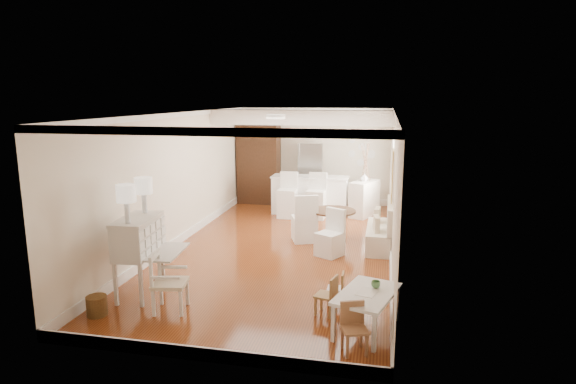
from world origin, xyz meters
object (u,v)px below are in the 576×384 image
(kids_chair_b, at_px, (335,288))
(bar_stool_right, at_px, (316,196))
(secretary_bureau, at_px, (139,256))
(slip_chair_far, at_px, (304,217))
(kids_chair_c, at_px, (355,329))
(bar_stool_left, at_px, (287,195))
(dining_table, at_px, (333,225))
(sideboard, at_px, (364,198))
(breakfast_counter, at_px, (310,195))
(fridge, at_px, (322,175))
(gustavian_armchair, at_px, (170,282))
(kids_table, at_px, (367,311))
(kids_chair_a, at_px, (326,295))
(pantry_cabinet, at_px, (259,164))
(slip_chair_near, at_px, (330,233))
(wicker_basket, at_px, (97,306))

(kids_chair_b, bearing_deg, bar_stool_right, -168.63)
(secretary_bureau, bearing_deg, slip_chair_far, 53.40)
(kids_chair_c, distance_m, bar_stool_left, 6.88)
(secretary_bureau, xyz_separation_m, dining_table, (2.69, 3.61, -0.30))
(sideboard, bearing_deg, dining_table, -79.42)
(kids_chair_b, bearing_deg, breakfast_counter, -167.23)
(fridge, bearing_deg, gustavian_armchair, -99.73)
(kids_table, bearing_deg, kids_chair_c, -101.13)
(kids_chair_a, height_order, kids_chair_c, kids_chair_c)
(gustavian_armchair, bearing_deg, slip_chair_far, -29.39)
(gustavian_armchair, xyz_separation_m, kids_chair_b, (2.37, 0.72, -0.19))
(kids_chair_a, bearing_deg, pantry_cabinet, -143.02)
(slip_chair_near, height_order, breakfast_counter, breakfast_counter)
(kids_chair_b, height_order, pantry_cabinet, pantry_cabinet)
(breakfast_counter, xyz_separation_m, bar_stool_left, (-0.51, -0.51, 0.08))
(secretary_bureau, relative_size, breakfast_counter, 0.62)
(gustavian_armchair, distance_m, pantry_cabinet, 7.50)
(slip_chair_far, distance_m, bar_stool_left, 2.13)
(wicker_basket, distance_m, kids_chair_c, 3.75)
(kids_chair_a, relative_size, fridge, 0.33)
(slip_chair_near, xyz_separation_m, sideboard, (0.52, 3.45, -0.00))
(kids_chair_a, distance_m, kids_chair_b, 0.39)
(breakfast_counter, bearing_deg, slip_chair_far, -83.62)
(sideboard, bearing_deg, slip_chair_near, -74.39)
(sideboard, bearing_deg, gustavian_armchair, -87.34)
(dining_table, height_order, bar_stool_right, bar_stool_right)
(kids_chair_b, distance_m, breakfast_counter, 5.80)
(slip_chair_near, bearing_deg, fridge, 129.47)
(kids_chair_a, xyz_separation_m, fridge, (-1.00, 7.07, 0.60))
(gustavian_armchair, relative_size, bar_stool_left, 0.75)
(kids_chair_c, relative_size, sideboard, 0.65)
(slip_chair_near, height_order, slip_chair_far, slip_chair_far)
(secretary_bureau, xyz_separation_m, sideboard, (3.25, 5.97, -0.17))
(wicker_basket, xyz_separation_m, kids_chair_b, (3.35, 1.08, 0.11))
(kids_table, height_order, bar_stool_left, bar_stool_left)
(dining_table, distance_m, fridge, 3.46)
(slip_chair_far, height_order, breakfast_counter, slip_chair_far)
(kids_chair_a, bearing_deg, sideboard, -167.63)
(gustavian_armchair, relative_size, kids_table, 0.81)
(gustavian_armchair, height_order, bar_stool_right, bar_stool_right)
(kids_table, distance_m, dining_table, 4.21)
(kids_chair_a, distance_m, fridge, 7.17)
(kids_chair_b, relative_size, pantry_cabinet, 0.22)
(gustavian_armchair, relative_size, wicker_basket, 3.05)
(sideboard, bearing_deg, bar_stool_left, -139.55)
(dining_table, relative_size, pantry_cabinet, 0.43)
(bar_stool_left, bearing_deg, sideboard, 17.10)
(kids_chair_b, xyz_separation_m, dining_table, (-0.41, 3.35, 0.08))
(wicker_basket, bearing_deg, kids_chair_a, 12.26)
(bar_stool_right, bearing_deg, pantry_cabinet, 145.51)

